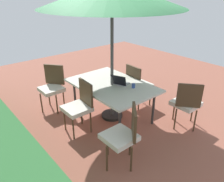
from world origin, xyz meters
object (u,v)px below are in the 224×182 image
dining_table (112,86)px  chair_northwest (123,134)px  chair_north (79,105)px  cup (133,86)px  chair_southwest (187,102)px  laptop (120,82)px  chair_northeast (52,85)px  chair_south (138,83)px

dining_table → chair_northwest: 1.40m
chair_northwest → chair_north: (1.18, 0.01, 0.00)m
cup → chair_southwest: bearing=-142.4°
chair_north → laptop: chair_north is taller
chair_southwest → chair_north: same height
laptop → cup: size_ratio=4.50×
chair_north → chair_northeast: bearing=-176.5°
dining_table → chair_northeast: bearing=33.7°
chair_north → laptop: (-0.12, -0.88, 0.24)m
chair_north → dining_table: bearing=93.9°
dining_table → laptop: (-0.11, -0.11, 0.10)m
dining_table → chair_northwest: (-1.17, 0.76, -0.15)m
dining_table → chair_southwest: chair_southwest is taller
chair_southwest → cup: 1.04m
chair_northeast → chair_north: same height
chair_southwest → cup: size_ratio=11.30×
chair_south → chair_northwest: size_ratio=1.00×
chair_southwest → chair_north: (1.21, 1.60, 0.00)m
dining_table → chair_northwest: chair_northwest is taller
chair_northeast → chair_south: (-1.12, -1.51, 0.00)m
laptop → chair_northeast: bearing=11.9°
chair_northwest → chair_southwest: bearing=129.9°
chair_south → chair_northwest: bearing=130.4°
chair_northwest → chair_southwest: 1.59m
dining_table → chair_northwest: size_ratio=1.80×
chair_northeast → chair_south: 1.88m
dining_table → chair_south: chair_south is taller
dining_table → laptop: laptop is taller
dining_table → cup: (-0.40, -0.21, 0.09)m
chair_north → chair_northwest: bearing=5.2°
chair_northwest → chair_south: bearing=168.9°
chair_north → laptop: size_ratio=2.51×
chair_south → chair_southwest: (-1.21, -0.07, 0.00)m
dining_table → chair_south: size_ratio=1.80×
chair_northwest → chair_southwest: same height
chair_south → cup: (-0.40, 0.55, 0.24)m
dining_table → chair_southwest: bearing=-145.6°
chair_southwest → laptop: chair_southwest is taller
chair_northeast → chair_northwest: bearing=-38.2°
chair_south → laptop: bearing=102.6°
chair_northeast → cup: chair_northeast is taller
chair_northeast → cup: (-1.53, -0.96, 0.24)m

